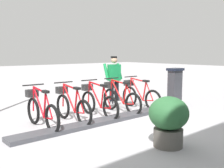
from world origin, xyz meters
TOP-DOWN VIEW (x-y plane):
  - ground_plane at (0.00, 0.00)m, footprint 60.00×60.00m
  - dock_rail_base at (0.00, 0.00)m, footprint 0.44×5.06m
  - payment_kiosk at (0.05, -3.04)m, footprint 0.36×0.52m
  - bike_docked_0 at (0.62, -1.93)m, footprint 1.72×0.54m
  - bike_docked_1 at (0.62, -1.08)m, footprint 1.72×0.54m
  - bike_docked_2 at (0.62, -0.23)m, footprint 1.72×0.54m
  - bike_docked_3 at (0.62, 0.62)m, footprint 1.72×0.54m
  - bike_docked_4 at (0.62, 1.47)m, footprint 1.72×0.54m
  - worker_near_rack at (1.72, -1.82)m, footprint 0.56×0.68m
  - planter_bush at (-2.14, 0.21)m, footprint 0.76×0.76m

SIDE VIEW (x-z plane):
  - ground_plane at x=0.00m, z-range 0.00..0.00m
  - dock_rail_base at x=0.00m, z-range 0.00..0.10m
  - bike_docked_0 at x=0.62m, z-range -0.08..0.94m
  - bike_docked_1 at x=0.62m, z-range -0.08..0.94m
  - bike_docked_2 at x=0.62m, z-range -0.08..0.94m
  - bike_docked_3 at x=0.62m, z-range -0.08..0.94m
  - bike_docked_4 at x=0.62m, z-range -0.08..0.94m
  - planter_bush at x=-2.14m, z-range 0.06..1.03m
  - payment_kiosk at x=0.05m, z-range 0.03..1.31m
  - worker_near_rack at x=1.72m, z-range 0.08..1.74m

